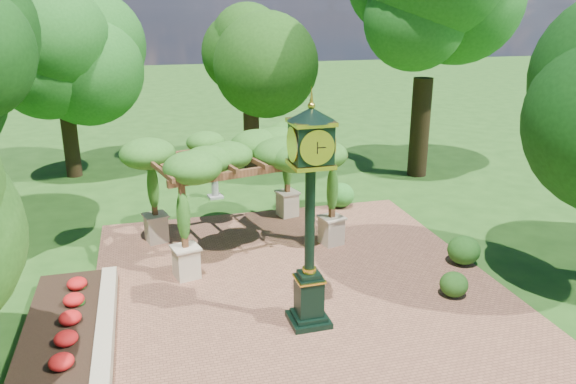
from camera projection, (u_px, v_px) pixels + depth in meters
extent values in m
plane|color=#1E4714|center=(316.00, 316.00, 12.84)|extent=(120.00, 120.00, 0.00)
cube|color=brown|center=(304.00, 295.00, 13.75)|extent=(10.00, 12.00, 0.04)
cube|color=#C6B793|center=(106.00, 325.00, 12.12)|extent=(0.35, 5.00, 0.40)
cube|color=red|center=(62.00, 332.00, 11.91)|extent=(1.50, 5.00, 0.36)
cube|color=black|center=(309.00, 320.00, 12.51)|extent=(0.88, 0.88, 0.13)
cube|color=black|center=(309.00, 296.00, 12.32)|extent=(0.55, 0.55, 0.97)
cube|color=gold|center=(309.00, 279.00, 12.19)|extent=(0.62, 0.62, 0.04)
cylinder|color=black|center=(310.00, 219.00, 11.75)|extent=(0.22, 0.22, 2.48)
cube|color=black|center=(311.00, 143.00, 11.24)|extent=(0.77, 0.77, 0.75)
cylinder|color=beige|center=(317.00, 148.00, 10.88)|extent=(0.65, 0.05, 0.65)
cone|color=black|center=(311.00, 114.00, 11.05)|extent=(0.99, 0.99, 0.27)
sphere|color=gold|center=(311.00, 106.00, 11.00)|extent=(0.15, 0.15, 0.15)
cube|color=beige|center=(186.00, 263.00, 14.50)|extent=(0.71, 0.71, 0.81)
cube|color=brown|center=(183.00, 217.00, 14.10)|extent=(0.17, 0.17, 1.66)
cube|color=beige|center=(331.00, 231.00, 16.56)|extent=(0.71, 0.71, 0.81)
cube|color=brown|center=(332.00, 190.00, 16.16)|extent=(0.17, 0.17, 1.66)
cube|color=beige|center=(156.00, 228.00, 16.73)|extent=(0.71, 0.71, 0.81)
cube|color=brown|center=(153.00, 188.00, 16.33)|extent=(0.17, 0.17, 1.66)
cube|color=beige|center=(287.00, 204.00, 18.79)|extent=(0.71, 0.71, 0.81)
cube|color=brown|center=(287.00, 168.00, 18.39)|extent=(0.17, 0.17, 1.66)
cube|color=brown|center=(262.00, 170.00, 14.85)|extent=(5.06, 1.40, 0.20)
cube|color=brown|center=(223.00, 149.00, 17.08)|extent=(5.06, 1.40, 0.20)
ellipsoid|color=#2A601B|center=(241.00, 151.00, 15.89)|extent=(5.83, 4.40, 0.90)
cube|color=gray|center=(215.00, 196.00, 20.78)|extent=(0.57, 0.57, 0.09)
cylinder|color=gray|center=(215.00, 186.00, 20.65)|extent=(0.29, 0.29, 0.83)
cylinder|color=gray|center=(214.00, 175.00, 20.52)|extent=(0.54, 0.54, 0.05)
ellipsoid|color=#235017|center=(454.00, 284.00, 13.57)|extent=(0.77, 0.77, 0.61)
ellipsoid|color=#215417|center=(464.00, 250.00, 15.27)|extent=(1.08, 1.08, 0.79)
ellipsoid|color=#246C1F|center=(341.00, 195.00, 19.62)|extent=(1.18, 1.18, 0.86)
cylinder|color=black|center=(71.00, 141.00, 23.01)|extent=(0.62, 0.62, 2.95)
ellipsoid|color=#1B5518|center=(59.00, 46.00, 21.82)|extent=(4.07, 4.07, 4.65)
cylinder|color=#362115|center=(252.00, 138.00, 24.15)|extent=(0.67, 0.67, 2.70)
ellipsoid|color=#1B4210|center=(250.00, 55.00, 23.05)|extent=(4.00, 4.00, 4.26)
cylinder|color=black|center=(420.00, 128.00, 23.00)|extent=(0.79, 0.79, 4.04)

